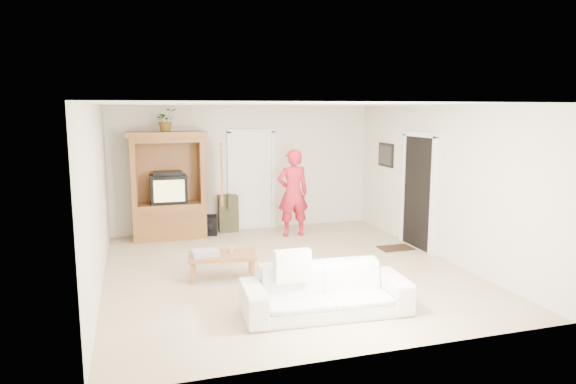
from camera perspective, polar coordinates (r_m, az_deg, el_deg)
name	(u,v)px	position (r m, az deg, el deg)	size (l,w,h in m)	color
floor	(285,269)	(8.27, -0.33, -8.61)	(6.00, 6.00, 0.00)	tan
ceiling	(285,104)	(7.88, -0.35, 9.71)	(6.00, 6.00, 0.00)	white
wall_back	(244,168)	(10.85, -4.88, 2.66)	(5.50, 5.50, 0.00)	silver
wall_front	(371,233)	(5.22, 9.16, -4.54)	(5.50, 5.50, 0.00)	silver
wall_left	(97,198)	(7.66, -20.46, -0.62)	(6.00, 6.00, 0.00)	silver
wall_right	(439,182)	(9.14, 16.42, 1.09)	(6.00, 6.00, 0.00)	silver
armoire	(170,192)	(10.36, -13.01, -0.04)	(1.82, 1.14, 2.10)	brown
door_back	(252,181)	(10.89, -4.06, 1.21)	(0.85, 0.05, 2.04)	white
doorway_right	(418,193)	(9.67, 14.28, -0.07)	(0.05, 0.90, 2.04)	black
framed_picture	(386,155)	(10.72, 10.83, 4.06)	(0.03, 0.60, 0.48)	black
doormat	(396,248)	(9.67, 11.87, -6.11)	(0.60, 0.40, 0.02)	#382316
plant	(166,120)	(10.20, -13.42, 7.77)	(0.39, 0.34, 0.44)	#4C7238
man	(293,193)	(10.24, 0.54, -0.10)	(0.64, 0.42, 1.75)	red
sofa	(325,290)	(6.52, 4.18, -10.82)	(2.06, 0.81, 0.60)	silver
coffee_table	(222,257)	(7.84, -7.30, -7.20)	(1.07, 0.69, 0.37)	brown
towel	(205,253)	(7.78, -9.18, -6.70)	(0.38, 0.28, 0.08)	#FD5488
candle	(231,249)	(7.88, -6.38, -6.36)	(0.08, 0.08, 0.10)	tan
backpack_black	(209,226)	(10.48, -8.81, -3.74)	(0.33, 0.19, 0.41)	black
backpack_olive	(228,213)	(10.78, -6.66, -2.36)	(0.40, 0.30, 0.76)	#47442B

